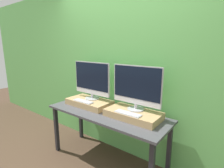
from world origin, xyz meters
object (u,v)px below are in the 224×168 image
(monitor_left, at_px, (92,80))
(keyboard_left, at_px, (83,101))
(keyboard_right, at_px, (128,113))
(monitor_right, at_px, (136,87))

(monitor_left, height_order, keyboard_left, monitor_left)
(keyboard_left, height_order, keyboard_right, same)
(keyboard_left, xyz_separation_m, keyboard_right, (0.76, 0.00, 0.00))
(monitor_left, bearing_deg, keyboard_right, -13.71)
(keyboard_left, bearing_deg, monitor_left, 90.00)
(keyboard_right, bearing_deg, monitor_left, 166.29)
(keyboard_right, bearing_deg, monitor_right, 90.00)
(monitor_left, xyz_separation_m, monitor_right, (0.76, 0.00, 0.00))
(monitor_right, bearing_deg, keyboard_right, -90.00)
(monitor_left, bearing_deg, monitor_right, 0.00)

